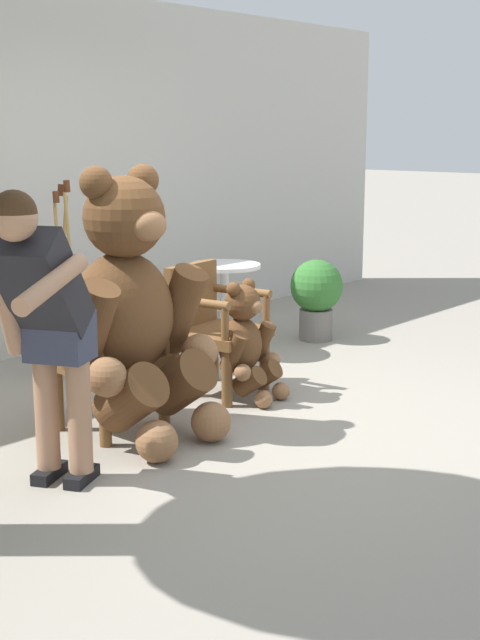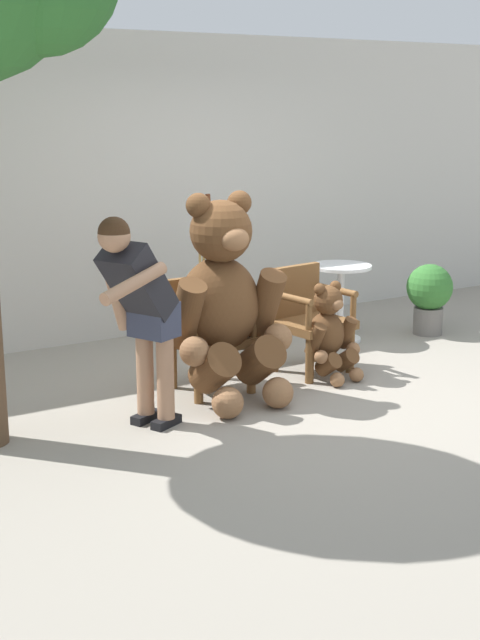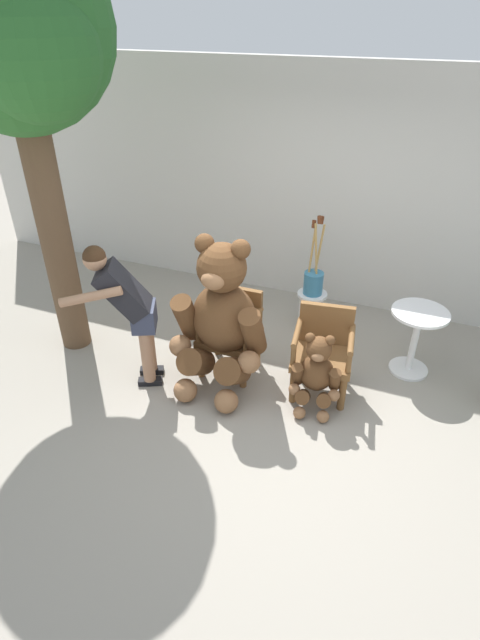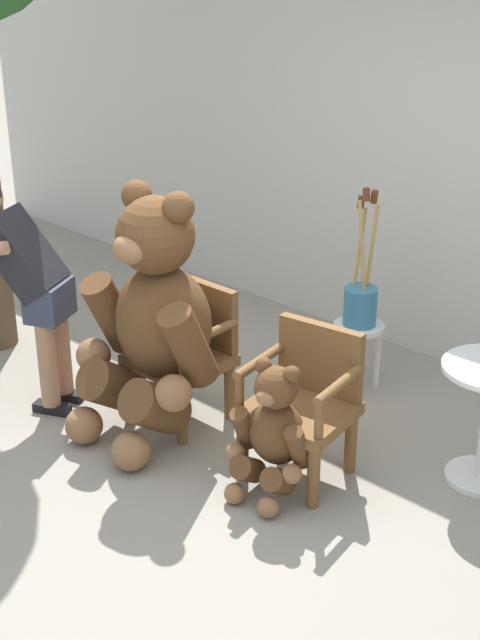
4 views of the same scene
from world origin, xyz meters
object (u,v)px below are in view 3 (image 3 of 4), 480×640
object	(u,v)px
wooden_chair_right	(323,349)
teddy_bear_large	(221,318)
white_stool	(312,301)
brush_bucket	(314,279)
round_side_table	(416,335)
teddy_bear_small	(316,373)
patio_tree	(17,42)
wooden_chair_left	(232,329)
person_visitor	(127,304)

from	to	relation	value
wooden_chair_right	teddy_bear_large	xyz separation A→B (m)	(-0.95, -0.26, 0.30)
wooden_chair_right	teddy_bear_large	bearing A→B (deg)	-164.39
white_stool	brush_bucket	xyz separation A→B (m)	(-0.00, 0.00, 0.29)
wooden_chair_right	round_side_table	bearing A→B (deg)	37.26
teddy_bear_large	teddy_bear_small	world-z (taller)	teddy_bear_large
round_side_table	patio_tree	distance (m)	4.42
wooden_chair_left	patio_tree	size ratio (longest dim) A/B	0.22
teddy_bear_small	patio_tree	size ratio (longest dim) A/B	0.20
teddy_bear_large	round_side_table	distance (m)	1.98
wooden_chair_left	wooden_chair_right	bearing A→B (deg)	-0.04
wooden_chair_left	wooden_chair_right	xyz separation A→B (m)	(0.95, -0.00, 0.00)
teddy_bear_large	teddy_bear_small	bearing A→B (deg)	-1.13
white_stool	round_side_table	world-z (taller)	round_side_table
teddy_bear_large	person_visitor	xyz separation A→B (m)	(-0.82, -0.30, 0.14)
wooden_chair_left	round_side_table	xyz separation A→B (m)	(1.75, 0.61, -0.01)
teddy_bear_large	brush_bucket	size ratio (longest dim) A/B	1.65
person_visitor	white_stool	distance (m)	2.19
round_side_table	teddy_bear_large	bearing A→B (deg)	-153.40
person_visitor	patio_tree	world-z (taller)	patio_tree
teddy_bear_large	white_stool	size ratio (longest dim) A/B	3.36
brush_bucket	round_side_table	xyz separation A→B (m)	(1.18, -0.43, -0.19)
wooden_chair_left	person_visitor	bearing A→B (deg)	-145.38
wooden_chair_left	person_visitor	size ratio (longest dim) A/B	0.58
teddy_bear_small	round_side_table	bearing A→B (deg)	48.57
teddy_bear_large	round_side_table	world-z (taller)	teddy_bear_large
brush_bucket	wooden_chair_right	bearing A→B (deg)	-70.16
round_side_table	patio_tree	size ratio (longest dim) A/B	0.18
white_stool	brush_bucket	distance (m)	0.29
person_visitor	teddy_bear_large	bearing A→B (deg)	20.13
white_stool	teddy_bear_large	bearing A→B (deg)	-113.65
person_visitor	wooden_chair_right	bearing A→B (deg)	17.74
wooden_chair_right	brush_bucket	xyz separation A→B (m)	(-0.38, 1.04, 0.18)
white_stool	brush_bucket	size ratio (longest dim) A/B	0.49
teddy_bear_large	round_side_table	size ratio (longest dim) A/B	2.15
person_visitor	round_side_table	size ratio (longest dim) A/B	2.06
teddy_bear_small	patio_tree	world-z (taller)	patio_tree
brush_bucket	round_side_table	world-z (taller)	brush_bucket
person_visitor	white_stool	bearing A→B (deg)	49.08
person_visitor	wooden_chair_left	bearing A→B (deg)	34.62
wooden_chair_left	wooden_chair_right	distance (m)	0.95
person_visitor	white_stool	size ratio (longest dim) A/B	3.22
patio_tree	teddy_bear_large	bearing A→B (deg)	0.71
white_stool	brush_bucket	world-z (taller)	brush_bucket
teddy_bear_small	wooden_chair_left	bearing A→B (deg)	163.55
round_side_table	patio_tree	xyz separation A→B (m)	(-3.49, -0.90, 2.55)
person_visitor	patio_tree	xyz separation A→B (m)	(-0.92, 0.28, 2.11)
patio_tree	white_stool	bearing A→B (deg)	29.83
wooden_chair_left	patio_tree	xyz separation A→B (m)	(-1.74, -0.29, 2.54)
wooden_chair_right	brush_bucket	size ratio (longest dim) A/B	0.92
patio_tree	wooden_chair_right	bearing A→B (deg)	6.07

